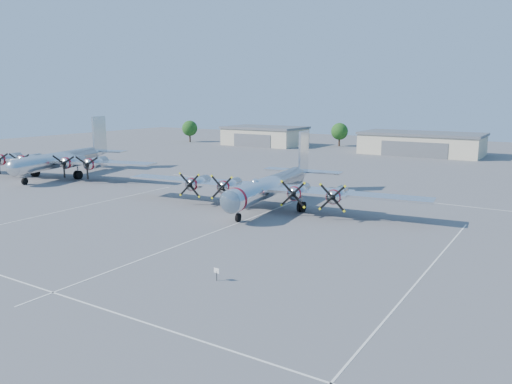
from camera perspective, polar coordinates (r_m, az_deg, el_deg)
The scene contains 9 objects.
ground at distance 54.93m, azimuth -3.26°, elevation -4.01°, with size 260.00×260.00×0.00m, color #4E4E50.
parking_lines at distance 53.57m, azimuth -4.35°, elevation -4.40°, with size 60.00×50.08×0.01m.
hangar_west at distance 146.79m, azimuth 1.01°, elevation 6.45°, with size 22.60×14.60×5.40m.
hangar_center at distance 129.38m, azimuth 18.38°, elevation 5.30°, with size 28.60×14.60×5.40m.
tree_far_west at distance 157.99m, azimuth -7.58°, elevation 7.23°, with size 4.80×4.80×6.64m.
tree_west at distance 144.75m, azimuth 9.52°, elevation 6.84°, with size 4.80×4.80×6.64m.
main_bomber_b29 at distance 65.45m, azimuth 1.81°, elevation -1.56°, with size 40.71×27.84×9.00m, color silver, non-canonical shape.
bomber_west at distance 95.71m, azimuth -21.19°, elevation 1.69°, with size 38.67×27.38×10.22m, color silver, non-canonical shape.
info_placard at distance 39.24m, azimuth -4.52°, elevation -9.09°, with size 0.54×0.10×1.03m.
Camera 1 is at (30.92, -43.15, 14.13)m, focal length 35.00 mm.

